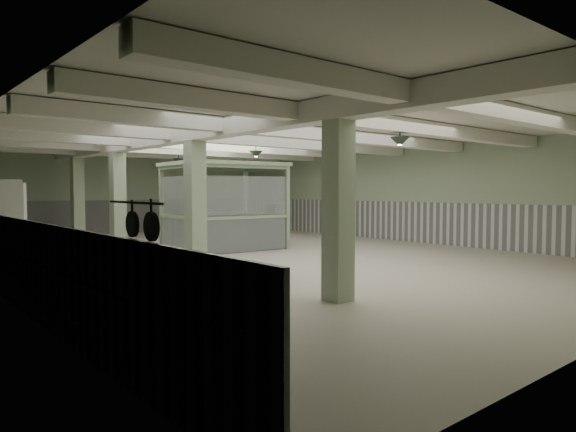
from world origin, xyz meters
TOP-DOWN VIEW (x-y plane):
  - floor at (0.00, 0.00)m, footprint 20.00×20.00m
  - ceiling at (0.00, 0.00)m, footprint 14.00×20.00m
  - wall_back at (0.00, 10.00)m, footprint 14.00×0.02m
  - wall_right at (7.00, 0.00)m, footprint 0.02×20.00m
  - wainscot_right at (6.97, 0.00)m, footprint 0.05×19.90m
  - wainscot_back at (0.00, 9.97)m, footprint 13.90×0.05m
  - girder at (-2.50, 0.00)m, footprint 0.45×19.90m
  - beam_a at (0.00, -7.50)m, footprint 13.90×0.35m
  - beam_b at (0.00, -5.00)m, footprint 13.90×0.35m
  - beam_c at (0.00, -2.50)m, footprint 13.90×0.35m
  - beam_d at (0.00, 0.00)m, footprint 13.90×0.35m
  - beam_e at (0.00, 2.50)m, footprint 13.90×0.35m
  - beam_f at (0.00, 5.00)m, footprint 13.90×0.35m
  - beam_g at (0.00, 7.50)m, footprint 13.90×0.35m
  - column_a at (-2.50, -6.00)m, footprint 0.42×0.42m
  - column_b at (-2.50, -1.00)m, footprint 0.42×0.42m
  - column_c at (-2.50, 4.00)m, footprint 0.42×0.42m
  - column_d at (-2.50, 8.00)m, footprint 0.42×0.42m
  - hook_rail at (-6.93, -7.60)m, footprint 0.02×1.20m
  - pendant_front at (0.50, -5.00)m, footprint 0.44×0.44m
  - pendant_mid at (0.50, 0.50)m, footprint 0.44×0.44m
  - pendant_back at (0.50, 5.50)m, footprint 0.44×0.44m
  - prep_counter at (-6.54, -4.90)m, footprint 0.92×5.30m
  - pitcher_near at (-6.46, -4.88)m, footprint 0.17×0.20m
  - pitcher_far at (-6.42, -6.12)m, footprint 0.18×0.20m
  - veg_colander at (-6.46, -3.06)m, footprint 0.51×0.51m
  - orange_bowl at (-6.47, -4.65)m, footprint 0.26×0.26m
  - skillet_near at (-6.88, -7.86)m, footprint 0.04×0.28m
  - skillet_far at (-6.88, -7.43)m, footprint 0.03×0.26m
  - guard_booth at (0.37, 2.14)m, footprint 3.78×3.29m
  - filing_cabinet at (2.20, 1.60)m, footprint 0.59×0.76m

SIDE VIEW (x-z plane):
  - floor at x=0.00m, z-range 0.00..0.00m
  - prep_counter at x=-6.54m, z-range 0.01..0.92m
  - filing_cabinet at x=2.20m, z-range 0.00..1.49m
  - wainscot_right at x=6.97m, z-range 0.00..1.50m
  - wainscot_back at x=0.00m, z-range 0.00..1.50m
  - orange_bowl at x=-6.47m, z-range 0.90..0.99m
  - veg_colander at x=-6.46m, z-range 0.90..1.11m
  - pitcher_near at x=-6.46m, z-range 0.90..1.14m
  - pitcher_far at x=-6.42m, z-range 0.90..1.15m
  - skillet_near at x=-6.88m, z-range 1.49..1.77m
  - skillet_far at x=-6.88m, z-range 1.50..1.76m
  - wall_back at x=0.00m, z-range 0.00..3.60m
  - wall_right at x=7.00m, z-range 0.00..3.60m
  - column_a at x=-2.50m, z-range 0.00..3.60m
  - column_b at x=-2.50m, z-range 0.00..3.60m
  - column_c at x=-2.50m, z-range 0.00..3.60m
  - column_d at x=-2.50m, z-range 0.00..3.60m
  - hook_rail at x=-6.93m, z-range 1.84..1.86m
  - guard_booth at x=0.37m, z-range 0.47..3.32m
  - pendant_front at x=0.50m, z-range 2.94..3.16m
  - pendant_mid at x=0.50m, z-range 2.94..3.16m
  - pendant_back at x=0.50m, z-range 2.94..3.16m
  - girder at x=-2.50m, z-range 3.18..3.58m
  - beam_a at x=0.00m, z-range 3.26..3.58m
  - beam_b at x=0.00m, z-range 3.26..3.58m
  - beam_c at x=0.00m, z-range 3.26..3.58m
  - beam_d at x=0.00m, z-range 3.26..3.58m
  - beam_e at x=0.00m, z-range 3.26..3.58m
  - beam_f at x=0.00m, z-range 3.26..3.58m
  - beam_g at x=0.00m, z-range 3.26..3.58m
  - ceiling at x=0.00m, z-range 3.59..3.61m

